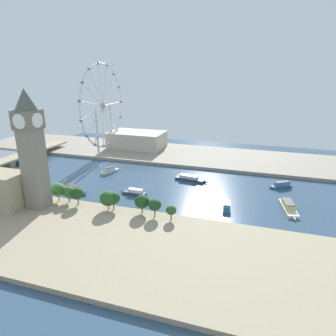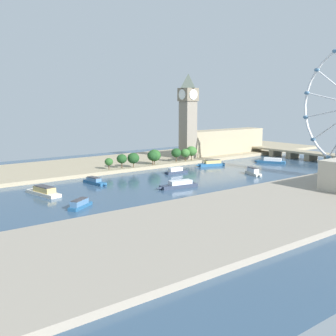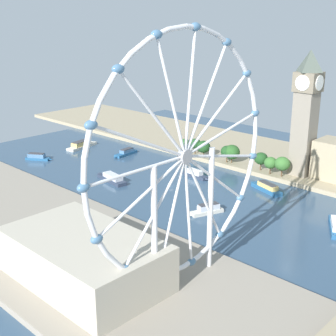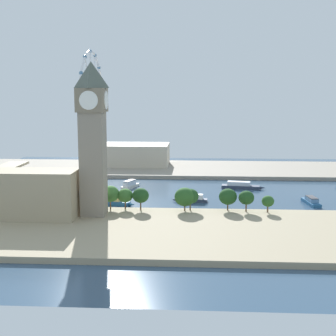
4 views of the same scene
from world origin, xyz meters
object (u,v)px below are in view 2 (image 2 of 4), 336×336
object	(u,v)px
tour_boat_1	(43,191)
tour_boat_2	(179,185)
tour_boat_4	(80,204)
tour_boat_7	(211,164)
river_bridge	(311,154)
clock_tower	(188,115)
tour_boat_6	(271,161)
tour_boat_5	(176,171)
tour_boat_0	(253,172)
parliament_block	(224,141)
tour_boat_3	(95,181)

from	to	relation	value
tour_boat_1	tour_boat_2	distance (m)	92.13
tour_boat_4	tour_boat_7	bearing A→B (deg)	-11.64
tour_boat_7	river_bridge	bearing A→B (deg)	179.39
clock_tower	tour_boat_6	size ratio (longest dim) A/B	2.82
river_bridge	tour_boat_5	distance (m)	159.83
tour_boat_7	clock_tower	bearing A→B (deg)	-76.50
clock_tower	tour_boat_0	size ratio (longest dim) A/B	3.73
river_bridge	tour_boat_7	bearing A→B (deg)	-108.77
tour_boat_1	tour_boat_2	size ratio (longest dim) A/B	1.07
parliament_block	tour_boat_4	bearing A→B (deg)	-64.29
tour_boat_5	tour_boat_0	bearing A→B (deg)	-39.55
tour_boat_1	tour_boat_3	size ratio (longest dim) A/B	1.35
tour_boat_7	tour_boat_4	bearing A→B (deg)	39.44
tour_boat_2	tour_boat_6	world-z (taller)	tour_boat_6
river_bridge	tour_boat_3	distance (m)	235.59
river_bridge	tour_boat_1	size ratio (longest dim) A/B	5.21
tour_boat_0	tour_boat_7	world-z (taller)	tour_boat_0
clock_tower	river_bridge	size ratio (longest dim) A/B	0.46
tour_boat_1	tour_boat_2	xyz separation A→B (m)	(37.21, 84.28, -0.23)
tour_boat_2	tour_boat_3	distance (m)	63.15
tour_boat_4	tour_boat_7	size ratio (longest dim) A/B	0.70
tour_boat_5	parliament_block	bearing A→B (deg)	30.21
tour_boat_2	tour_boat_0	bearing A→B (deg)	-170.02
tour_boat_4	clock_tower	bearing A→B (deg)	-1.76
clock_tower	river_bridge	world-z (taller)	clock_tower
parliament_block	tour_boat_4	distance (m)	256.07
tour_boat_5	tour_boat_6	size ratio (longest dim) A/B	0.79
tour_boat_2	tour_boat_4	bearing A→B (deg)	14.40
tour_boat_1	tour_boat_4	distance (m)	45.62
river_bridge	tour_boat_2	bearing A→B (deg)	-83.91
tour_boat_1	tour_boat_7	distance (m)	172.22
tour_boat_3	tour_boat_2	bearing A→B (deg)	32.63
tour_boat_2	tour_boat_7	xyz separation A→B (m)	(-56.87, 86.82, 0.23)
clock_tower	tour_boat_2	world-z (taller)	clock_tower
clock_tower	tour_boat_1	bearing A→B (deg)	-71.73
tour_boat_2	tour_boat_4	distance (m)	80.73
tour_boat_1	tour_boat_5	bearing A→B (deg)	-96.85
tour_boat_1	tour_boat_3	distance (m)	45.25
clock_tower	tour_boat_3	distance (m)	145.48
clock_tower	tour_boat_4	distance (m)	203.91
clock_tower	tour_boat_7	world-z (taller)	clock_tower
river_bridge	clock_tower	bearing A→B (deg)	-125.59
tour_boat_3	tour_boat_0	bearing A→B (deg)	62.09
river_bridge	tour_boat_0	distance (m)	112.69
tour_boat_1	parliament_block	bearing A→B (deg)	-85.59
tour_boat_3	tour_boat_6	distance (m)	186.59
river_bridge	tour_boat_2	distance (m)	194.59
tour_boat_2	tour_boat_3	size ratio (longest dim) A/B	1.25
parliament_block	tour_boat_2	world-z (taller)	parliament_block
tour_boat_1	tour_boat_0	bearing A→B (deg)	-113.11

